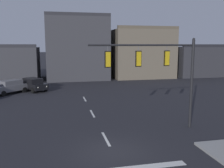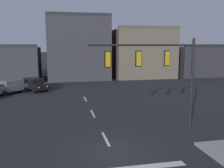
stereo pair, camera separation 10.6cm
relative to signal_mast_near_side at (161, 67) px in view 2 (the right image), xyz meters
name	(u,v)px [view 2 (the right image)]	position (x,y,z in m)	size (l,w,h in m)	color
ground_plane	(112,152)	(-3.83, -2.76, -4.38)	(400.00, 400.00, 0.00)	#232328
lane_centreline	(106,139)	(-3.83, -0.76, -4.38)	(0.16, 26.40, 0.01)	silver
signal_mast_near_side	(161,67)	(0.00, 0.00, 0.00)	(7.37, 0.85, 6.27)	black
car_lot_nearside	(11,86)	(-12.25, 16.29, -3.53)	(4.37, 4.40, 1.61)	slate
car_lot_middle	(34,84)	(-9.63, 17.58, -3.53)	(3.87, 4.68, 1.61)	black
building_row	(104,55)	(1.40, 28.90, -0.41)	(45.98, 9.97, 10.70)	#38383D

